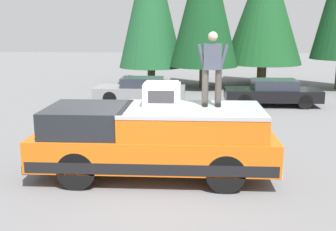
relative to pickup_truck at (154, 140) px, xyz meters
name	(u,v)px	position (x,y,z in m)	size (l,w,h in m)	color
ground_plane	(153,183)	(-0.45, -0.02, -0.87)	(90.00, 90.00, 0.00)	slate
pickup_truck	(154,140)	(0.00, 0.00, 0.00)	(2.01, 5.54, 1.65)	orange
compressor_unit	(162,94)	(0.20, -0.17, 1.05)	(0.65, 0.84, 0.56)	silver
person_on_truck_bed	(212,67)	(0.24, -1.31, 1.68)	(0.29, 0.72, 1.69)	#423D38
parked_car_black	(272,93)	(8.89, -4.44, -0.29)	(1.64, 4.10, 1.16)	black
parked_car_grey	(141,90)	(9.27, 1.45, -0.29)	(1.64, 4.10, 1.16)	gray
conifer_left	(265,6)	(15.38, -5.04, 3.70)	(4.51, 4.51, 7.92)	#4C3826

